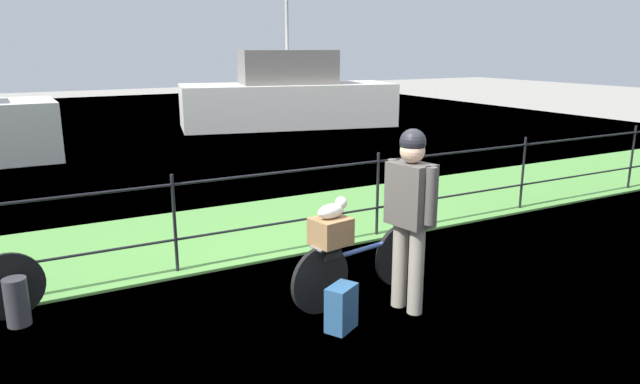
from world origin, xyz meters
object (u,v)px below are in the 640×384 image
at_px(terrier_dog, 333,209).
at_px(backpack_on_paving, 341,308).
at_px(wooden_crate, 331,231).
at_px(cyclist_person, 410,205).
at_px(moored_boat_near, 288,98).
at_px(bicycle_main, 360,265).
at_px(mooring_bollard, 17,302).

distance_m(terrier_dog, backpack_on_paving, 0.87).
relative_size(wooden_crate, cyclist_person, 0.19).
bearing_deg(moored_boat_near, wooden_crate, -114.04).
relative_size(bicycle_main, cyclist_person, 0.98).
distance_m(wooden_crate, backpack_on_paving, 0.69).
relative_size(terrier_dog, mooring_bollard, 0.75).
bearing_deg(backpack_on_paving, bicycle_main, 14.36).
relative_size(terrier_dog, backpack_on_paving, 0.81).
xyz_separation_m(wooden_crate, backpack_on_paving, (-0.12, -0.40, -0.56)).
distance_m(bicycle_main, mooring_bollard, 3.07).
bearing_deg(cyclist_person, terrier_dog, 149.19).
bearing_deg(terrier_dog, cyclist_person, -30.81).
height_order(backpack_on_paving, mooring_bollard, mooring_bollard).
height_order(bicycle_main, cyclist_person, cyclist_person).
bearing_deg(cyclist_person, mooring_bollard, 156.39).
height_order(cyclist_person, mooring_bollard, cyclist_person).
height_order(bicycle_main, mooring_bollard, bicycle_main).
height_order(wooden_crate, terrier_dog, terrier_dog).
height_order(wooden_crate, cyclist_person, cyclist_person).
relative_size(backpack_on_paving, moored_boat_near, 0.06).
bearing_deg(cyclist_person, backpack_on_paving, -176.16).
height_order(bicycle_main, moored_boat_near, moored_boat_near).
distance_m(bicycle_main, backpack_on_paving, 0.69).
bearing_deg(bicycle_main, moored_boat_near, 67.38).
bearing_deg(bicycle_main, mooring_bollard, 161.62).
bearing_deg(terrier_dog, mooring_bollard, 158.17).
bearing_deg(wooden_crate, bicycle_main, 10.15).
distance_m(bicycle_main, wooden_crate, 0.56).
bearing_deg(moored_boat_near, mooring_bollard, -126.22).
height_order(terrier_dog, mooring_bollard, terrier_dog).
distance_m(backpack_on_paving, moored_boat_near, 13.06).
distance_m(cyclist_person, moored_boat_near, 12.72).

